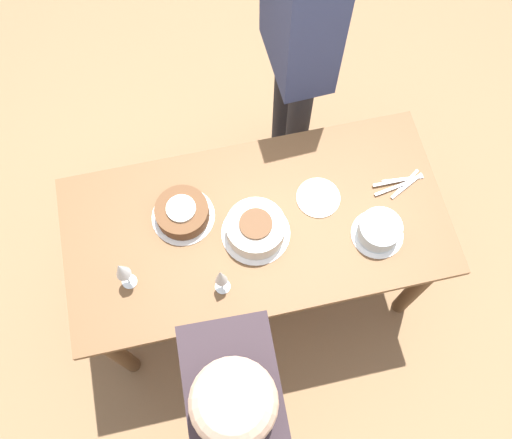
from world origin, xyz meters
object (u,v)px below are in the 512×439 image
(wine_glass_far, at_px, (122,271))
(person_watching, at_px, (241,418))
(person_cutting, at_px, (300,26))
(cake_front_chocolate, at_px, (182,213))
(cake_center_white, at_px, (256,229))
(cake_back_decorated, at_px, (379,231))
(wine_glass_near, at_px, (221,277))

(wine_glass_far, xyz_separation_m, person_watching, (-0.31, 0.58, 0.11))
(person_cutting, bearing_deg, wine_glass_far, -48.74)
(cake_front_chocolate, distance_m, person_watching, 0.83)
(cake_center_white, xyz_separation_m, wine_glass_far, (0.50, 0.09, 0.10))
(cake_center_white, height_order, wine_glass_far, wine_glass_far)
(cake_center_white, bearing_deg, cake_front_chocolate, -26.21)
(cake_center_white, height_order, cake_back_decorated, cake_center_white)
(cake_back_decorated, xyz_separation_m, wine_glass_near, (0.63, 0.08, 0.08))
(cake_front_chocolate, bearing_deg, wine_glass_far, 42.05)
(cake_back_decorated, distance_m, person_watching, 0.89)
(wine_glass_near, bearing_deg, cake_center_white, -132.39)
(wine_glass_far, bearing_deg, cake_center_white, -170.05)
(wine_glass_near, relative_size, wine_glass_far, 0.95)
(wine_glass_near, height_order, wine_glass_far, wine_glass_far)
(person_cutting, bearing_deg, cake_back_decorated, 6.28)
(cake_back_decorated, relative_size, person_cutting, 0.12)
(wine_glass_far, bearing_deg, cake_front_chocolate, -137.95)
(wine_glass_near, xyz_separation_m, wine_glass_far, (0.34, -0.09, 0.02))
(person_cutting, distance_m, person_watching, 1.48)
(person_cutting, bearing_deg, cake_front_chocolate, -48.12)
(cake_front_chocolate, relative_size, person_cutting, 0.14)
(wine_glass_far, bearing_deg, cake_back_decorated, 178.90)
(wine_glass_near, height_order, person_watching, person_watching)
(person_cutting, bearing_deg, person_watching, -23.36)
(wine_glass_near, bearing_deg, cake_back_decorated, -173.06)
(cake_front_chocolate, bearing_deg, cake_center_white, 153.79)
(wine_glass_far, relative_size, person_cutting, 0.12)
(cake_center_white, distance_m, cake_back_decorated, 0.47)
(person_cutting, bearing_deg, cake_center_white, -27.54)
(wine_glass_far, distance_m, person_cutting, 1.17)
(cake_back_decorated, height_order, wine_glass_near, wine_glass_near)
(wine_glass_near, relative_size, person_cutting, 0.11)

